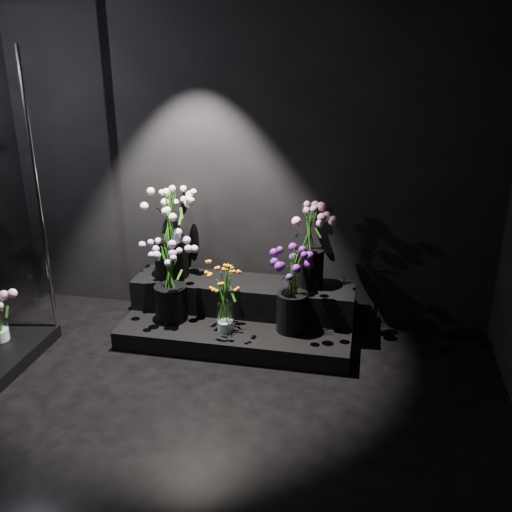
# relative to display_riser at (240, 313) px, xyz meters

# --- Properties ---
(floor) EXTENTS (4.00, 4.00, 0.00)m
(floor) POSITION_rel_display_riser_xyz_m (-0.03, -1.64, -0.17)
(floor) COLOR black
(floor) RESTS_ON ground
(wall_back) EXTENTS (4.00, 0.00, 4.00)m
(wall_back) POSITION_rel_display_riser_xyz_m (-0.03, 0.36, 1.23)
(wall_back) COLOR black
(wall_back) RESTS_ON floor
(display_riser) EXTENTS (1.80, 0.80, 0.40)m
(display_riser) POSITION_rel_display_riser_xyz_m (0.00, 0.00, 0.00)
(display_riser) COLOR black
(display_riser) RESTS_ON floor
(bouquet_orange_bells) EXTENTS (0.32, 0.32, 0.56)m
(bouquet_orange_bells) POSITION_rel_display_riser_xyz_m (-0.05, -0.28, 0.28)
(bouquet_orange_bells) COLOR white
(bouquet_orange_bells) RESTS_ON display_riser
(bouquet_lilac) EXTENTS (0.49, 0.49, 0.68)m
(bouquet_lilac) POSITION_rel_display_riser_xyz_m (-0.52, -0.17, 0.37)
(bouquet_lilac) COLOR black
(bouquet_lilac) RESTS_ON display_riser
(bouquet_purple) EXTENTS (0.38, 0.38, 0.64)m
(bouquet_purple) POSITION_rel_display_riser_xyz_m (0.44, -0.16, 0.34)
(bouquet_purple) COLOR black
(bouquet_purple) RESTS_ON display_riser
(bouquet_cream_roses) EXTENTS (0.43, 0.43, 0.72)m
(bouquet_cream_roses) POSITION_rel_display_riser_xyz_m (-0.60, 0.12, 0.63)
(bouquet_cream_roses) COLOR black
(bouquet_cream_roses) RESTS_ON display_riser
(bouquet_pink_roses) EXTENTS (0.45, 0.45, 0.67)m
(bouquet_pink_roses) POSITION_rel_display_riser_xyz_m (0.52, 0.15, 0.62)
(bouquet_pink_roses) COLOR black
(bouquet_pink_roses) RESTS_ON display_riser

